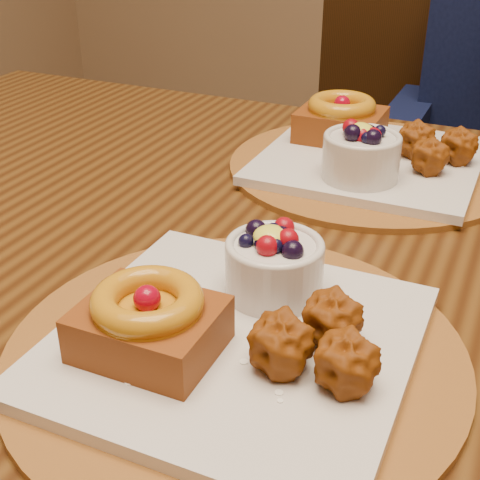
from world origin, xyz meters
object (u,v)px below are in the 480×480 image
at_px(place_setting_near, 235,327).
at_px(place_setting_far, 368,152).
at_px(dining_table, 315,299).
at_px(chair_far, 402,197).

distance_m(place_setting_near, place_setting_far, 0.43).
relative_size(dining_table, place_setting_near, 4.21).
distance_m(dining_table, place_setting_near, 0.24).
relative_size(dining_table, place_setting_far, 4.21).
bearing_deg(dining_table, place_setting_far, 90.88).
height_order(place_setting_near, place_setting_far, place_setting_far).
bearing_deg(chair_far, place_setting_far, -88.45).
height_order(place_setting_near, chair_far, chair_far).
height_order(dining_table, place_setting_far, place_setting_far).
bearing_deg(place_setting_near, place_setting_far, 90.10).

